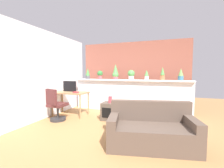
% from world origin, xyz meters
% --- Properties ---
extents(ground_plane, '(12.00, 12.00, 0.00)m').
position_xyz_m(ground_plane, '(0.00, 0.00, 0.00)').
color(ground_plane, '#9E7042').
extents(divider_wall, '(4.01, 0.16, 1.08)m').
position_xyz_m(divider_wall, '(0.00, 2.00, 0.54)').
color(divider_wall, white).
rests_on(divider_wall, ground).
extents(plant_shelf, '(4.01, 0.30, 0.04)m').
position_xyz_m(plant_shelf, '(0.00, 1.96, 1.10)').
color(plant_shelf, white).
rests_on(plant_shelf, divider_wall).
extents(brick_wall_behind, '(4.01, 0.10, 2.50)m').
position_xyz_m(brick_wall_behind, '(0.00, 2.60, 1.25)').
color(brick_wall_behind, brown).
rests_on(brick_wall_behind, ground).
extents(side_wall_left, '(0.12, 4.40, 2.60)m').
position_xyz_m(side_wall_left, '(-2.25, 0.40, 1.30)').
color(side_wall_left, white).
rests_on(side_wall_left, ground).
extents(potted_plant_0, '(0.15, 0.15, 0.40)m').
position_xyz_m(potted_plant_0, '(-1.59, 1.96, 1.32)').
color(potted_plant_0, '#4C4C51').
rests_on(potted_plant_0, plant_shelf).
extents(potted_plant_1, '(0.20, 0.20, 0.31)m').
position_xyz_m(potted_plant_1, '(-1.09, 1.96, 1.29)').
color(potted_plant_1, '#B7474C').
rests_on(potted_plant_1, plant_shelf).
extents(potted_plant_2, '(0.22, 0.22, 0.53)m').
position_xyz_m(potted_plant_2, '(-0.51, 1.99, 1.36)').
color(potted_plant_2, '#B7474C').
rests_on(potted_plant_2, plant_shelf).
extents(potted_plant_3, '(0.23, 0.23, 0.33)m').
position_xyz_m(potted_plant_3, '(0.06, 1.99, 1.29)').
color(potted_plant_3, silver).
rests_on(potted_plant_3, plant_shelf).
extents(potted_plant_4, '(0.14, 0.14, 0.33)m').
position_xyz_m(potted_plant_4, '(0.58, 1.95, 1.29)').
color(potted_plant_4, silver).
rests_on(potted_plant_4, plant_shelf).
extents(potted_plant_5, '(0.15, 0.15, 0.42)m').
position_xyz_m(potted_plant_5, '(1.07, 1.97, 1.29)').
color(potted_plant_5, '#C66B42').
rests_on(potted_plant_5, plant_shelf).
extents(potted_plant_6, '(0.16, 0.16, 0.37)m').
position_xyz_m(potted_plant_6, '(1.61, 1.97, 1.29)').
color(potted_plant_6, '#386B84').
rests_on(potted_plant_6, plant_shelf).
extents(desk, '(1.10, 0.60, 0.75)m').
position_xyz_m(desk, '(-1.67, 0.93, 0.67)').
color(desk, '#99754C').
rests_on(desk, ground).
extents(tv_monitor, '(0.46, 0.04, 0.34)m').
position_xyz_m(tv_monitor, '(-1.74, 1.01, 0.92)').
color(tv_monitor, black).
rests_on(tv_monitor, desk).
extents(office_chair, '(0.50, 0.50, 0.91)m').
position_xyz_m(office_chair, '(-1.72, 0.32, 0.39)').
color(office_chair, '#262628').
rests_on(office_chair, ground).
extents(side_cube_shelf, '(0.40, 0.41, 0.50)m').
position_xyz_m(side_cube_shelf, '(-0.35, 0.91, 0.25)').
color(side_cube_shelf, '#4C4238').
rests_on(side_cube_shelf, ground).
extents(vase_on_shelf, '(0.11, 0.11, 0.18)m').
position_xyz_m(vase_on_shelf, '(-0.32, 0.92, 0.59)').
color(vase_on_shelf, '#CC3D47').
rests_on(vase_on_shelf, side_cube_shelf).
extents(book_on_desk, '(0.14, 0.14, 0.04)m').
position_xyz_m(book_on_desk, '(-1.37, 0.78, 0.77)').
color(book_on_desk, '#B22D33').
rests_on(book_on_desk, desk).
extents(couch, '(1.68, 1.06, 0.80)m').
position_xyz_m(couch, '(0.93, -0.27, 0.28)').
color(couch, brown).
rests_on(couch, ground).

